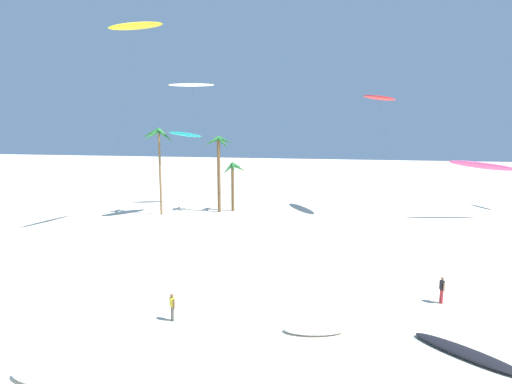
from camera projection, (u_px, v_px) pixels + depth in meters
palm_tree_0 at (159, 141)px, 52.12m from camera, size 4.30×4.19×11.16m
palm_tree_1 at (218, 151)px, 53.96m from camera, size 3.97×4.07×10.13m
palm_tree_2 at (233, 172)px, 55.10m from camera, size 3.44×3.74×6.62m
flying_kite_0 at (137, 26)px, 41.83m from camera, size 3.49×9.18×22.73m
flying_kite_1 at (378, 98)px, 52.13m from camera, size 5.26×7.91×15.80m
flying_kite_2 at (483, 166)px, 49.35m from camera, size 8.53×6.13×7.69m
flying_kite_5 at (192, 85)px, 48.84m from camera, size 5.01×6.14×16.76m
flying_kite_6 at (185, 134)px, 59.04m from camera, size 4.89×5.28×10.94m
grounded_kite_0 at (69, 380)px, 17.92m from camera, size 5.68×1.59×0.42m
grounded_kite_2 at (314, 329)px, 22.53m from camera, size 3.56×2.00×0.31m
grounded_kite_3 at (467, 353)px, 20.14m from camera, size 4.96×4.11×0.30m
person_near_left at (172, 306)px, 23.76m from camera, size 0.42×0.34×1.65m
person_near_right at (442, 289)px, 26.16m from camera, size 0.29×0.49×1.74m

